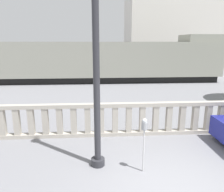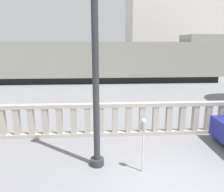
# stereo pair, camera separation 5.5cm
# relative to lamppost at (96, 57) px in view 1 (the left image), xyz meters

# --- Properties ---
(balustrade) EXTENTS (12.81, 0.24, 1.24)m
(balustrade) POSITION_rel_lamppost_xyz_m (1.65, 1.98, -2.40)
(balustrade) COLOR #ADA599
(balustrade) RESTS_ON ground
(lamppost) EXTENTS (0.38, 0.38, 6.12)m
(lamppost) POSITION_rel_lamppost_xyz_m (0.00, 0.00, 0.00)
(lamppost) COLOR #2D2D33
(lamppost) RESTS_ON ground
(parking_meter) EXTENTS (0.15, 0.15, 1.49)m
(parking_meter) POSITION_rel_lamppost_xyz_m (1.20, -0.39, -1.84)
(parking_meter) COLOR silver
(parking_meter) RESTS_ON ground
(train_near) EXTENTS (26.15, 3.06, 4.01)m
(train_near) POSITION_rel_lamppost_xyz_m (-2.28, 13.58, -1.22)
(train_near) COLOR black
(train_near) RESTS_ON ground
(building_block) EXTENTS (13.28, 7.28, 13.80)m
(building_block) POSITION_rel_lamppost_xyz_m (10.70, 24.16, 3.88)
(building_block) COLOR beige
(building_block) RESTS_ON ground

